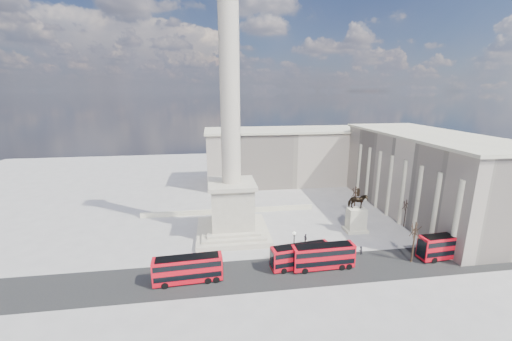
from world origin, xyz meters
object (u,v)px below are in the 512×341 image
object	(u,v)px
nelsons_column	(231,171)
equestrian_statue	(356,216)
victorian_lamp	(294,246)
pedestrian_standing	(360,250)
red_bus_b	(323,256)
red_bus_c	(301,256)
red_bus_a	(188,269)
pedestrian_walking	(345,251)
red_bus_d	(449,246)
pedestrian_crossing	(306,239)

from	to	relation	value
nelsons_column	equestrian_statue	xyz separation A→B (m)	(24.91, -2.28, -9.69)
nelsons_column	victorian_lamp	distance (m)	18.47
nelsons_column	pedestrian_standing	distance (m)	27.23
nelsons_column	red_bus_b	distance (m)	22.72
red_bus_c	red_bus_a	bearing A→B (deg)	177.18
pedestrian_walking	pedestrian_standing	xyz separation A→B (m)	(2.86, 0.00, -0.10)
red_bus_a	pedestrian_standing	bearing A→B (deg)	4.45
red_bus_c	equestrian_statue	xyz separation A→B (m)	(14.89, 11.64, 1.17)
red_bus_d	pedestrian_standing	distance (m)	14.66
pedestrian_crossing	nelsons_column	bearing A→B (deg)	55.59
red_bus_b	victorian_lamp	size ratio (longest dim) A/B	1.73
red_bus_b	red_bus_d	size ratio (longest dim) A/B	0.95
pedestrian_crossing	equestrian_statue	bearing A→B (deg)	-82.43
pedestrian_standing	red_bus_a	bearing A→B (deg)	-15.54
red_bus_b	pedestrian_crossing	bearing A→B (deg)	90.07
red_bus_c	equestrian_statue	world-z (taller)	equestrian_statue
red_bus_b	red_bus_d	xyz separation A→B (m)	(22.23, 0.20, 0.09)
red_bus_b	red_bus_c	distance (m)	3.61
red_bus_c	pedestrian_standing	xyz separation A→B (m)	(11.48, 2.42, -1.26)
red_bus_a	red_bus_d	size ratio (longest dim) A/B	0.96
red_bus_b	pedestrian_walking	xyz separation A→B (m)	(5.11, 3.23, -1.24)
nelsons_column	red_bus_c	distance (m)	20.30
equestrian_statue	pedestrian_standing	distance (m)	10.13
victorian_lamp	equestrian_statue	bearing A→B (deg)	34.10
pedestrian_walking	pedestrian_crossing	size ratio (longest dim) A/B	0.96
red_bus_a	pedestrian_crossing	world-z (taller)	red_bus_a
red_bus_b	red_bus_c	xyz separation A→B (m)	(-3.52, 0.81, -0.09)
victorian_lamp	pedestrian_crossing	world-z (taller)	victorian_lamp
red_bus_c	pedestrian_standing	bearing A→B (deg)	4.08
red_bus_b	pedestrian_walking	size ratio (longest dim) A/B	5.65
red_bus_c	pedestrian_walking	xyz separation A→B (m)	(8.63, 2.42, -1.16)
victorian_lamp	pedestrian_standing	bearing A→B (deg)	6.83
red_bus_a	victorian_lamp	size ratio (longest dim) A/B	1.75
red_bus_a	pedestrian_standing	distance (m)	29.41
victorian_lamp	equestrian_statue	world-z (taller)	equestrian_statue
pedestrian_walking	red_bus_d	bearing A→B (deg)	-43.47
red_bus_a	equestrian_statue	distance (m)	35.10
equestrian_statue	pedestrian_crossing	size ratio (longest dim) A/B	4.92
nelsons_column	pedestrian_walking	size ratio (longest dim) A/B	27.81
red_bus_a	red_bus_d	bearing A→B (deg)	-2.06
pedestrian_crossing	red_bus_b	bearing A→B (deg)	171.56
victorian_lamp	pedestrian_standing	distance (m)	12.77
pedestrian_standing	red_bus_b	bearing A→B (deg)	-1.23
red_bus_b	pedestrian_walking	bearing A→B (deg)	30.68
red_bus_b	pedestrian_crossing	distance (m)	8.82
pedestrian_walking	pedestrian_standing	world-z (taller)	pedestrian_walking
red_bus_a	red_bus_b	bearing A→B (deg)	-1.31
red_bus_b	pedestrian_standing	bearing A→B (deg)	20.44
pedestrian_standing	pedestrian_crossing	distance (m)	9.90
nelsons_column	pedestrian_standing	bearing A→B (deg)	-28.15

